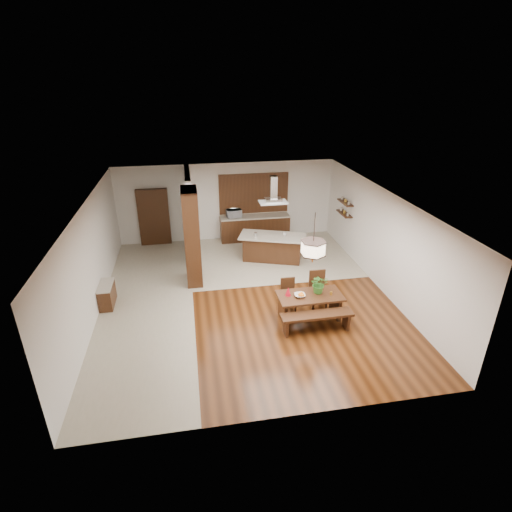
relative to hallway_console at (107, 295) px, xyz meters
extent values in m
plane|color=#3B1C0A|center=(3.81, -0.20, -0.32)|extent=(9.00, 9.00, 0.00)
cube|color=white|center=(3.81, -0.20, 2.58)|extent=(8.00, 9.00, 0.04)
cube|color=silver|center=(3.81, 4.30, 1.14)|extent=(8.00, 0.04, 2.90)
cube|color=silver|center=(3.81, -4.70, 1.14)|extent=(8.00, 0.04, 2.90)
cube|color=silver|center=(-0.19, -0.20, 1.14)|extent=(0.04, 9.00, 2.90)
cube|color=silver|center=(7.81, -0.20, 1.14)|extent=(0.04, 9.00, 2.90)
cube|color=#B8AF99|center=(1.06, -0.20, -0.31)|extent=(2.50, 9.00, 0.01)
cube|color=#B8AF99|center=(5.06, 2.30, -0.31)|extent=(5.50, 4.00, 0.01)
cube|color=#402110|center=(3.81, -0.20, 2.57)|extent=(8.00, 9.00, 0.02)
cube|color=black|center=(2.41, 1.00, 1.14)|extent=(0.45, 1.00, 2.90)
cube|color=silver|center=(2.41, 3.10, 1.14)|extent=(0.18, 2.40, 2.90)
cube|color=black|center=(0.00, 0.00, 0.00)|extent=(0.37, 0.88, 0.63)
cube|color=black|center=(1.11, 4.20, 0.74)|extent=(1.10, 0.20, 2.10)
cube|color=black|center=(4.81, 4.00, 0.13)|extent=(2.60, 0.60, 0.90)
cube|color=#BBB4A4|center=(4.81, 4.00, 0.61)|extent=(2.60, 0.62, 0.05)
cube|color=#99582D|center=(4.81, 4.26, 1.44)|extent=(2.60, 0.08, 1.50)
cube|color=black|center=(7.68, 2.40, 1.08)|extent=(0.26, 0.90, 0.04)
cube|color=black|center=(7.68, 2.40, 1.49)|extent=(0.26, 0.90, 0.04)
cube|color=black|center=(5.27, -1.58, 0.35)|extent=(1.66, 0.85, 0.06)
cube|color=black|center=(4.55, -1.59, 0.00)|extent=(0.08, 0.66, 0.63)
cube|color=black|center=(5.98, -1.57, 0.00)|extent=(0.08, 0.66, 0.63)
imported|color=#336D24|center=(5.52, -1.50, 0.63)|extent=(0.52, 0.47, 0.51)
imported|color=beige|center=(4.99, -1.61, 0.41)|extent=(0.30, 0.30, 0.07)
cone|color=#B70D1D|center=(4.71, -1.50, 0.49)|extent=(0.17, 0.17, 0.23)
cylinder|color=gold|center=(5.80, -1.66, 0.42)|extent=(0.07, 0.07, 0.09)
cube|color=black|center=(5.07, 2.07, 0.12)|extent=(2.04, 1.32, 0.86)
cube|color=#BBB4A4|center=(5.07, 2.02, 0.57)|extent=(2.39, 1.64, 0.05)
imported|color=white|center=(5.47, 1.99, 0.64)|extent=(0.12, 0.12, 0.09)
imported|color=silver|center=(4.02, 3.99, 0.78)|extent=(0.59, 0.45, 0.29)
camera|label=1|loc=(2.37, -10.03, 5.54)|focal=28.00mm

